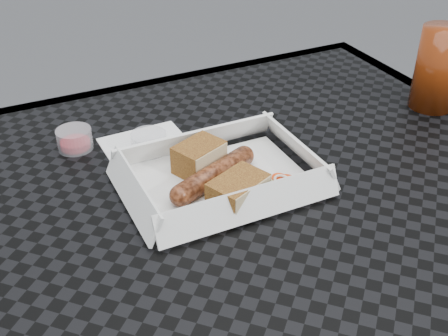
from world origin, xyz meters
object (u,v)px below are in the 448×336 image
at_px(food_tray, 221,182).
at_px(bratwurst, 214,175).
at_px(patio_table, 271,239).
at_px(drink_glass, 438,68).

height_order(food_tray, bratwurst, bratwurst).
height_order(patio_table, drink_glass, drink_glass).
relative_size(bratwurst, drink_glass, 1.05).
distance_m(food_tray, bratwurst, 0.02).
bearing_deg(patio_table, drink_glass, 15.89).
bearing_deg(drink_glass, bratwurst, -172.92).
height_order(food_tray, drink_glass, drink_glass).
xyz_separation_m(patio_table, drink_glass, (0.35, 0.10, 0.14)).
bearing_deg(bratwurst, patio_table, -38.44).
xyz_separation_m(food_tray, drink_glass, (0.40, 0.05, 0.06)).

